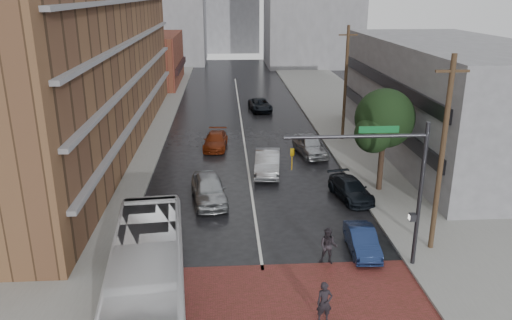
{
  "coord_description": "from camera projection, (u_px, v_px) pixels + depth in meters",
  "views": [
    {
      "loc": [
        -1.65,
        -18.3,
        12.67
      ],
      "look_at": [
        0.07,
        8.67,
        3.5
      ],
      "focal_mm": 35.0,
      "sensor_mm": 36.0,
      "label": 1
    }
  ],
  "objects": [
    {
      "name": "ground",
      "position": [
        267.0,
        301.0,
        21.47
      ],
      "size": [
        160.0,
        160.0,
        0.0
      ],
      "primitive_type": "plane",
      "color": "black",
      "rests_on": "ground"
    },
    {
      "name": "crosswalk",
      "position": [
        266.0,
        294.0,
        21.94
      ],
      "size": [
        14.0,
        5.0,
        0.02
      ],
      "primitive_type": "cube",
      "color": "maroon",
      "rests_on": "ground"
    },
    {
      "name": "sidewalk_west",
      "position": [
        115.0,
        140.0,
        44.38
      ],
      "size": [
        9.0,
        90.0,
        0.15
      ],
      "primitive_type": "cube",
      "color": "gray",
      "rests_on": "ground"
    },
    {
      "name": "sidewalk_east",
      "position": [
        369.0,
        136.0,
        45.77
      ],
      "size": [
        9.0,
        90.0,
        0.15
      ],
      "primitive_type": "cube",
      "color": "gray",
      "rests_on": "ground"
    },
    {
      "name": "storefront_west",
      "position": [
        151.0,
        59.0,
        70.65
      ],
      "size": [
        8.0,
        16.0,
        7.0
      ],
      "primitive_type": "cube",
      "color": "brown",
      "rests_on": "ground"
    },
    {
      "name": "building_east",
      "position": [
        451.0,
        99.0,
        39.92
      ],
      "size": [
        11.0,
        26.0,
        9.0
      ],
      "primitive_type": "cube",
      "color": "gray",
      "rests_on": "ground"
    },
    {
      "name": "street_tree",
      "position": [
        384.0,
        122.0,
        31.84
      ],
      "size": [
        4.2,
        4.1,
        6.9
      ],
      "color": "#332319",
      "rests_on": "ground"
    },
    {
      "name": "signal_mast",
      "position": [
        391.0,
        175.0,
        22.66
      ],
      "size": [
        6.5,
        0.3,
        7.2
      ],
      "color": "#2D2D33",
      "rests_on": "ground"
    },
    {
      "name": "utility_pole_near",
      "position": [
        442.0,
        155.0,
        24.13
      ],
      "size": [
        1.6,
        0.26,
        10.0
      ],
      "color": "#473321",
      "rests_on": "ground"
    },
    {
      "name": "utility_pole_far",
      "position": [
        345.0,
        83.0,
        43.03
      ],
      "size": [
        1.6,
        0.26,
        10.0
      ],
      "color": "#473321",
      "rests_on": "ground"
    },
    {
      "name": "transit_bus",
      "position": [
        148.0,
        284.0,
        19.69
      ],
      "size": [
        3.98,
        12.31,
        3.37
      ],
      "primitive_type": "imported",
      "rotation": [
        0.0,
        0.0,
        0.1
      ],
      "color": "silver",
      "rests_on": "ground"
    },
    {
      "name": "pedestrian_a",
      "position": [
        324.0,
        303.0,
        19.9
      ],
      "size": [
        0.67,
        0.47,
        1.77
      ],
      "primitive_type": "imported",
      "rotation": [
        0.0,
        0.0,
        0.07
      ],
      "color": "black",
      "rests_on": "ground"
    },
    {
      "name": "pedestrian_b",
      "position": [
        328.0,
        246.0,
        24.2
      ],
      "size": [
        1.09,
        0.98,
        1.85
      ],
      "primitive_type": "imported",
      "rotation": [
        0.0,
        0.0,
        -0.37
      ],
      "color": "#262126",
      "rests_on": "ground"
    },
    {
      "name": "car_travel_a",
      "position": [
        209.0,
        189.0,
        31.38
      ],
      "size": [
        2.68,
        5.25,
        1.71
      ],
      "primitive_type": "imported",
      "rotation": [
        0.0,
        0.0,
        0.14
      ],
      "color": "#9B9FA2",
      "rests_on": "ground"
    },
    {
      "name": "car_travel_b",
      "position": [
        267.0,
        163.0,
        36.32
      ],
      "size": [
        2.3,
        5.19,
        1.66
      ],
      "primitive_type": "imported",
      "rotation": [
        0.0,
        0.0,
        -0.11
      ],
      "color": "#ACB0B4",
      "rests_on": "ground"
    },
    {
      "name": "car_travel_c",
      "position": [
        216.0,
        141.0,
        42.25
      ],
      "size": [
        2.22,
        4.68,
        1.32
      ],
      "primitive_type": "imported",
      "rotation": [
        0.0,
        0.0,
        -0.08
      ],
      "color": "#66210B",
      "rests_on": "ground"
    },
    {
      "name": "suv_travel",
      "position": [
        260.0,
        105.0,
        55.57
      ],
      "size": [
        2.69,
        4.92,
        1.31
      ],
      "primitive_type": "imported",
      "rotation": [
        0.0,
        0.0,
        0.11
      ],
      "color": "black",
      "rests_on": "ground"
    },
    {
      "name": "car_parked_near",
      "position": [
        362.0,
        241.0,
        25.4
      ],
      "size": [
        1.47,
        3.81,
        1.24
      ],
      "primitive_type": "imported",
      "rotation": [
        0.0,
        0.0,
        -0.04
      ],
      "color": "#142248",
      "rests_on": "ground"
    },
    {
      "name": "car_parked_mid",
      "position": [
        351.0,
        189.0,
        31.97
      ],
      "size": [
        2.57,
        4.65,
        1.28
      ],
      "primitive_type": "imported",
      "rotation": [
        0.0,
        0.0,
        0.19
      ],
      "color": "black",
      "rests_on": "ground"
    },
    {
      "name": "car_parked_far",
      "position": [
        310.0,
        145.0,
        40.47
      ],
      "size": [
        2.68,
        5.04,
        1.63
      ],
      "primitive_type": "imported",
      "rotation": [
        0.0,
        0.0,
        0.16
      ],
      "color": "#A2A5AA",
      "rests_on": "ground"
    }
  ]
}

